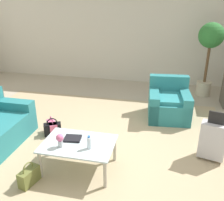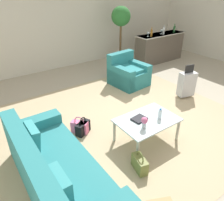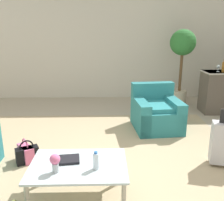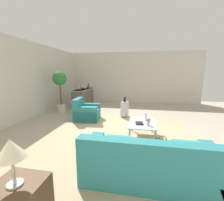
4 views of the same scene
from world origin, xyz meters
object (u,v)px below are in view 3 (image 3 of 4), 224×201
(coffee_table_book, at_px, (68,159))
(potted_ficus, at_px, (182,53))
(flower_vase, at_px, (55,161))
(wine_bottle_amber, at_px, (224,67))
(handbag_pink, at_px, (26,153))
(coffee_table, at_px, (79,169))
(wine_glass_leftmost, at_px, (218,67))
(handbag_black, at_px, (27,155))
(armchair, at_px, (156,113))
(water_bottle, at_px, (96,161))

(coffee_table_book, bearing_deg, potted_ficus, 50.50)
(flower_vase, bearing_deg, potted_ficus, 57.85)
(wine_bottle_amber, xyz_separation_m, handbag_pink, (-3.82, -2.08, -0.96))
(coffee_table, distance_m, wine_bottle_amber, 4.25)
(flower_vase, height_order, wine_glass_leftmost, wine_glass_leftmost)
(flower_vase, relative_size, wine_glass_leftmost, 1.33)
(wine_bottle_amber, xyz_separation_m, potted_ficus, (-0.73, 0.71, 0.25))
(wine_bottle_amber, distance_m, handbag_black, 4.45)
(flower_vase, distance_m, handbag_black, 1.27)
(armchair, relative_size, coffee_table, 0.93)
(handbag_pink, bearing_deg, potted_ficus, 42.12)
(water_bottle, bearing_deg, flower_vase, -173.21)
(handbag_black, bearing_deg, water_bottle, -42.36)
(handbag_pink, bearing_deg, coffee_table_book, -47.45)
(armchair, distance_m, wine_bottle_amber, 2.00)
(coffee_table_book, relative_size, wine_glass_leftmost, 1.61)
(potted_ficus, bearing_deg, handbag_black, -136.93)
(coffee_table_book, bearing_deg, handbag_pink, 125.70)
(handbag_pink, xyz_separation_m, potted_ficus, (3.08, 2.79, 1.20))
(water_bottle, distance_m, coffee_table_book, 0.38)
(flower_vase, bearing_deg, coffee_table, 34.29)
(coffee_table, xyz_separation_m, flower_vase, (-0.22, -0.15, 0.18))
(handbag_pink, bearing_deg, water_bottle, -43.04)
(water_bottle, relative_size, flower_vase, 1.00)
(armchair, relative_size, handbag_black, 2.79)
(water_bottle, distance_m, handbag_black, 1.48)
(water_bottle, height_order, handbag_pink, water_bottle)
(water_bottle, height_order, wine_glass_leftmost, wine_glass_leftmost)
(coffee_table_book, bearing_deg, water_bottle, -36.21)
(coffee_table, distance_m, handbag_black, 1.23)
(armchair, xyz_separation_m, potted_ficus, (0.91, 1.53, 1.04))
(armchair, relative_size, potted_ficus, 0.53)
(water_bottle, bearing_deg, coffee_table, 153.43)
(flower_vase, distance_m, potted_ficus, 4.61)
(wine_glass_leftmost, height_order, potted_ficus, potted_ficus)
(wine_glass_leftmost, height_order, handbag_pink, wine_glass_leftmost)
(armchair, height_order, coffee_table_book, armchair)
(wine_glass_leftmost, relative_size, potted_ficus, 0.08)
(handbag_pink, bearing_deg, armchair, 29.98)
(armchair, height_order, flower_vase, armchair)
(flower_vase, xyz_separation_m, wine_glass_leftmost, (3.07, 3.21, 0.49))
(wine_glass_leftmost, height_order, handbag_black, wine_glass_leftmost)
(wine_bottle_amber, distance_m, handbag_pink, 4.45)
(coffee_table, bearing_deg, wine_bottle_amber, 45.56)
(flower_vase, bearing_deg, handbag_black, 121.94)
(water_bottle, xyz_separation_m, potted_ficus, (2.00, 3.80, 0.78))
(coffee_table_book, height_order, wine_bottle_amber, wine_bottle_amber)
(potted_ficus, bearing_deg, wine_glass_leftmost, -44.65)
(coffee_table, xyz_separation_m, handbag_black, (-0.85, 0.85, -0.27))
(handbag_black, bearing_deg, armchair, 31.59)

